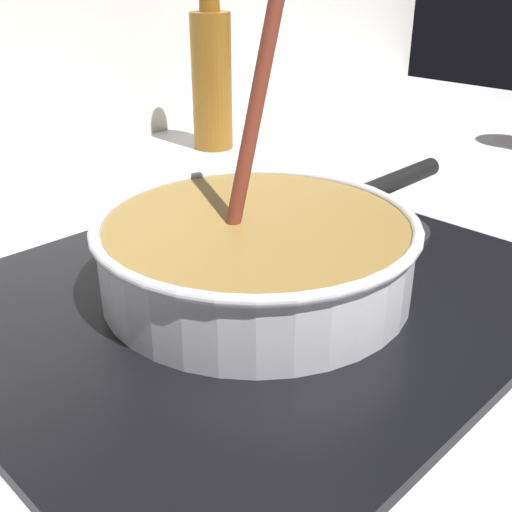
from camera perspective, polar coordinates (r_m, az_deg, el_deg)
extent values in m
cube|color=#B7B7BC|center=(0.52, 14.67, -13.95)|extent=(2.40, 1.60, 0.04)
cube|color=black|center=(0.61, 0.00, -3.43)|extent=(0.56, 0.48, 0.01)
torus|color=#592D0C|center=(0.61, 0.00, -2.61)|extent=(0.19, 0.19, 0.01)
cylinder|color=#262628|center=(0.74, 10.61, 2.40)|extent=(0.13, 0.13, 0.01)
cylinder|color=silver|center=(0.59, 0.00, 0.00)|extent=(0.29, 0.29, 0.07)
cylinder|color=olive|center=(0.59, 0.00, 0.35)|extent=(0.28, 0.28, 0.06)
torus|color=silver|center=(0.58, 0.00, 3.09)|extent=(0.30, 0.30, 0.01)
cylinder|color=black|center=(0.75, 12.47, 6.64)|extent=(0.16, 0.02, 0.02)
cylinder|color=beige|center=(0.56, 5.85, 1.25)|extent=(0.03, 0.03, 0.01)
cylinder|color=#E5CC7A|center=(0.64, -1.44, 4.35)|extent=(0.04, 0.04, 0.01)
cylinder|color=beige|center=(0.59, -6.02, 2.59)|extent=(0.03, 0.03, 0.01)
cylinder|color=#E5CC7A|center=(0.50, 5.17, -1.78)|extent=(0.04, 0.04, 0.01)
cylinder|color=#E5CC7A|center=(0.59, 2.63, 2.71)|extent=(0.03, 0.03, 0.01)
cylinder|color=maroon|center=(0.56, 0.01, 13.60)|extent=(0.08, 0.02, 0.24)
cube|color=brown|center=(0.58, -2.38, 1.51)|extent=(0.05, 0.03, 0.01)
cylinder|color=#8C5919|center=(1.09, -4.05, 15.48)|extent=(0.07, 0.07, 0.22)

